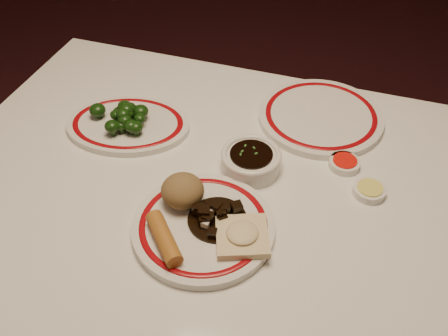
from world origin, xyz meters
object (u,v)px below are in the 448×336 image
dining_table (222,225)px  fried_wonton (242,235)px  stirfry_heap (216,215)px  main_plate (203,227)px  broccoli_plate (128,125)px  soy_bowl (251,161)px  broccoli_pile (124,115)px  rice_mound (183,191)px  spring_roll (164,238)px

dining_table → fried_wonton: (0.07, -0.11, 0.12)m
fried_wonton → stirfry_heap: stirfry_heap is taller
fried_wonton → main_plate: bearing=172.2°
broccoli_plate → soy_bowl: bearing=-7.9°
soy_bowl → broccoli_pile: bearing=173.1°
stirfry_heap → broccoli_pile: (-0.29, 0.21, 0.01)m
main_plate → broccoli_pile: (-0.27, 0.22, 0.03)m
main_plate → soy_bowl: 0.19m
broccoli_plate → soy_bowl: 0.30m
soy_bowl → rice_mound: bearing=-122.3°
fried_wonton → spring_roll: bearing=-157.4°
rice_mound → broccoli_pile: 0.28m
stirfry_heap → broccoli_plate: stirfry_heap is taller
stirfry_heap → soy_bowl: 0.17m
rice_mound → spring_roll: 0.10m
broccoli_plate → broccoli_pile: 0.03m
main_plate → spring_roll: (-0.05, -0.06, 0.02)m
main_plate → rice_mound: rice_mound is taller
main_plate → stirfry_heap: bearing=43.3°
main_plate → stirfry_heap: 0.03m
main_plate → rice_mound: bearing=143.4°
dining_table → broccoli_pile: bearing=154.9°
fried_wonton → dining_table: bearing=124.5°
fried_wonton → soy_bowl: (-0.04, 0.20, -0.01)m
stirfry_heap → broccoli_pile: 0.35m
soy_bowl → spring_roll: bearing=-109.0°
rice_mound → broccoli_pile: bearing=139.3°
rice_mound → broccoli_pile: (-0.21, 0.18, -0.01)m
fried_wonton → broccoli_pile: size_ratio=0.83×
dining_table → stirfry_heap: stirfry_heap is taller
rice_mound → spring_roll: rice_mound is taller
dining_table → broccoli_plate: broccoli_plate is taller
rice_mound → stirfry_heap: rice_mound is taller
dining_table → soy_bowl: soy_bowl is taller
dining_table → main_plate: main_plate is taller
main_plate → broccoli_plate: size_ratio=0.83×
dining_table → spring_roll: bearing=-108.2°
dining_table → soy_bowl: size_ratio=9.86×
dining_table → main_plate: size_ratio=4.55×
dining_table → broccoli_pile: 0.33m
rice_mound → broccoli_plate: rice_mound is taller
spring_roll → soy_bowl: size_ratio=0.92×
rice_mound → soy_bowl: rice_mound is taller
broccoli_pile → soy_bowl: broccoli_pile is taller
stirfry_heap → broccoli_pile: size_ratio=0.77×
dining_table → broccoli_plate: 0.31m
fried_wonton → broccoli_pile: (-0.34, 0.23, 0.01)m
main_plate → broccoli_pile: 0.35m
dining_table → rice_mound: (-0.06, -0.06, 0.14)m
broccoli_pile → soy_bowl: size_ratio=1.18×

